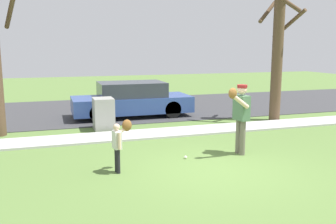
{
  "coord_description": "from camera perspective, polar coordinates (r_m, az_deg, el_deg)",
  "views": [
    {
      "loc": [
        -3.45,
        -7.1,
        2.67
      ],
      "look_at": [
        -0.55,
        1.88,
        1.0
      ],
      "focal_mm": 39.42,
      "sensor_mm": 36.0,
      "label": 1
    }
  ],
  "objects": [
    {
      "name": "road_surface",
      "position": [
        16.29,
        -5.41,
        0.59
      ],
      "size": [
        36.0,
        6.8,
        0.02
      ],
      "primitive_type": "cube",
      "color": "#38383A",
      "rests_on": "ground"
    },
    {
      "name": "parked_wagon_blue",
      "position": [
        14.27,
        -5.63,
        1.89
      ],
      "size": [
        4.5,
        1.8,
        1.33
      ],
      "color": "#2D478C",
      "rests_on": "road_surface"
    },
    {
      "name": "utility_cabinet",
      "position": [
        12.15,
        -9.94,
        -0.3
      ],
      "size": [
        0.64,
        0.77,
        1.04
      ],
      "primitive_type": "cube",
      "color": "gray",
      "rests_on": "ground"
    },
    {
      "name": "person_adult",
      "position": [
        9.28,
        11.14,
        0.07
      ],
      "size": [
        0.69,
        0.72,
        1.76
      ],
      "rotation": [
        0.0,
        0.0,
        -3.0
      ],
      "color": "#6B6656",
      "rests_on": "ground"
    },
    {
      "name": "ground_plane",
      "position": [
        11.46,
        0.14,
        -3.44
      ],
      "size": [
        48.0,
        48.0,
        0.0
      ],
      "primitive_type": "plane",
      "color": "#567538"
    },
    {
      "name": "person_child",
      "position": [
        7.96,
        -7.51,
        -4.26
      ],
      "size": [
        0.47,
        0.47,
        1.11
      ],
      "rotation": [
        0.0,
        0.0,
        0.14
      ],
      "color": "black",
      "rests_on": "ground"
    },
    {
      "name": "street_tree_near",
      "position": [
        13.91,
        16.67,
        10.34
      ],
      "size": [
        1.85,
        1.88,
        5.36
      ],
      "color": "brown",
      "rests_on": "ground"
    },
    {
      "name": "sidewalk_strip",
      "position": [
        11.55,
        -0.01,
        -3.18
      ],
      "size": [
        36.0,
        1.2,
        0.06
      ],
      "primitive_type": "cube",
      "color": "#B2B2AD",
      "rests_on": "ground"
    },
    {
      "name": "baseball",
      "position": [
        8.99,
        2.73,
        -7.01
      ],
      "size": [
        0.07,
        0.07,
        0.07
      ],
      "primitive_type": "sphere",
      "color": "white",
      "rests_on": "ground"
    }
  ]
}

